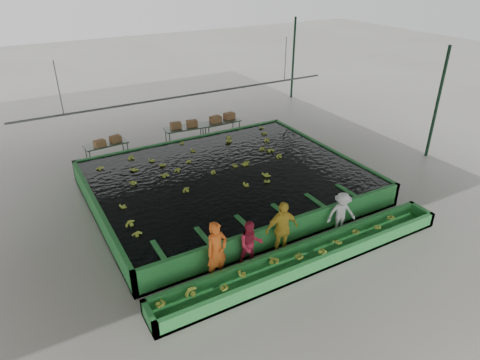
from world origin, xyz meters
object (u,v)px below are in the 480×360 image
sorting_trough (308,257)px  box_stack_right (223,120)px  worker_d (341,213)px  packing_table_right (221,129)px  worker_c (282,229)px  packing_table_mid (186,136)px  flotation_tank (227,182)px  box_stack_mid (184,127)px  box_stack_left (108,144)px  worker_a (217,251)px  worker_b (251,245)px  packing_table_left (107,152)px

sorting_trough → box_stack_right: bearing=76.1°
worker_d → packing_table_right: 9.52m
worker_c → packing_table_mid: size_ratio=0.93×
flotation_tank → box_stack_mid: bearing=85.0°
worker_d → sorting_trough: bearing=-139.9°
worker_c → box_stack_right: (3.00, 9.60, -0.06)m
flotation_tank → packing_table_right: size_ratio=5.18×
worker_c → box_stack_left: bearing=111.8°
flotation_tank → sorting_trough: (0.00, -5.10, -0.20)m
sorting_trough → worker_d: (1.95, 0.80, 0.50)m
flotation_tank → box_stack_mid: (0.46, 5.26, 0.46)m
worker_a → box_stack_mid: 10.05m
worker_b → packing_table_left: (-1.79, 9.53, -0.34)m
packing_table_right → box_stack_left: box_stack_left is taller
sorting_trough → worker_b: 1.80m
worker_a → packing_table_left: (-0.69, 9.53, -0.50)m
worker_c → worker_d: worker_c is taller
packing_table_left → flotation_tank: bearing=-57.7°
flotation_tank → box_stack_right: 5.90m
flotation_tank → packing_table_mid: bearing=84.4°
flotation_tank → worker_d: worker_d is taller
packing_table_mid → box_stack_mid: bearing=163.8°
worker_c → worker_d: bearing=5.3°
worker_c → box_stack_right: worker_c is taller
worker_c → box_stack_mid: worker_c is taller
worker_d → packing_table_right: worker_d is taller
packing_table_right → box_stack_right: 0.47m
sorting_trough → packing_table_right: (2.44, 10.30, 0.19)m
worker_c → packing_table_right: bearing=78.4°
sorting_trough → box_stack_mid: box_stack_mid is taller
worker_b → worker_c: bearing=15.7°
worker_a → worker_b: bearing=-10.9°
worker_a → box_stack_mid: size_ratio=1.43×
worker_d → box_stack_right: worker_d is taller
worker_b → packing_table_right: size_ratio=0.79×
worker_c → box_stack_right: size_ratio=1.37×
worker_d → flotation_tank: bearing=132.2°
flotation_tank → worker_b: bearing=-109.6°
worker_d → worker_c: bearing=-162.2°
worker_b → packing_table_mid: 9.77m
worker_b → worker_c: size_ratio=0.82×
packing_table_mid → box_stack_right: (2.06, 0.05, 0.42)m
box_stack_mid → packing_table_left: bearing=-179.6°
worker_c → packing_table_right: size_ratio=0.97×
worker_c → packing_table_mid: (0.94, 9.55, -0.48)m
worker_c → worker_b: bearing=-174.7°
packing_table_left → packing_table_mid: size_ratio=0.94×
flotation_tank → packing_table_right: bearing=64.8°
worker_b → worker_d: size_ratio=1.02×
flotation_tank → worker_a: 5.06m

